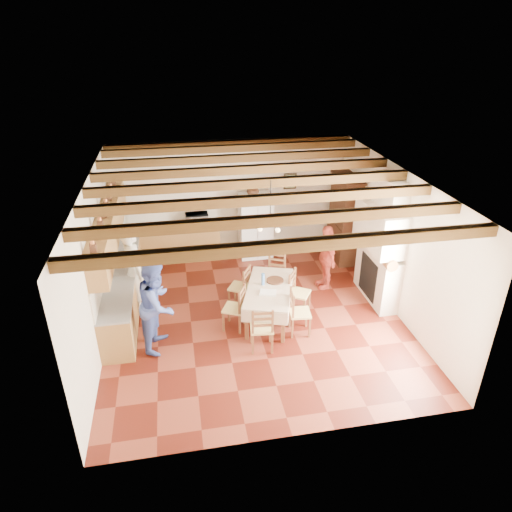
{
  "coord_description": "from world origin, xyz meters",
  "views": [
    {
      "loc": [
        -1.42,
        -7.94,
        5.52
      ],
      "look_at": [
        0.1,
        0.3,
        1.25
      ],
      "focal_mm": 32.0,
      "sensor_mm": 36.0,
      "label": 1
    }
  ],
  "objects_px": {
    "chair_right_near": "(300,312)",
    "person_woman_blue": "(157,304)",
    "chair_end_far": "(275,275)",
    "chair_left_far": "(239,286)",
    "chair_right_far": "(299,292)",
    "microwave": "(197,220)",
    "hutch": "(344,218)",
    "dining_table": "(269,291)",
    "chair_end_near": "(262,327)",
    "refrigerator": "(255,226)",
    "chair_left_near": "(234,307)",
    "person_woman_red": "(326,257)",
    "person_man": "(135,270)"
  },
  "relations": [
    {
      "from": "hutch",
      "to": "person_woman_blue",
      "type": "bearing_deg",
      "value": -146.91
    },
    {
      "from": "chair_right_far",
      "to": "person_woman_red",
      "type": "relative_size",
      "value": 0.62
    },
    {
      "from": "chair_right_far",
      "to": "person_woman_blue",
      "type": "height_order",
      "value": "person_woman_blue"
    },
    {
      "from": "chair_end_near",
      "to": "person_woman_red",
      "type": "distance_m",
      "value": 2.76
    },
    {
      "from": "refrigerator",
      "to": "person_woman_blue",
      "type": "relative_size",
      "value": 0.92
    },
    {
      "from": "chair_left_near",
      "to": "chair_right_near",
      "type": "bearing_deg",
      "value": 97.73
    },
    {
      "from": "chair_left_near",
      "to": "person_man",
      "type": "relative_size",
      "value": 0.5
    },
    {
      "from": "hutch",
      "to": "chair_end_near",
      "type": "distance_m",
      "value": 4.42
    },
    {
      "from": "chair_right_near",
      "to": "microwave",
      "type": "height_order",
      "value": "microwave"
    },
    {
      "from": "chair_left_far",
      "to": "chair_end_near",
      "type": "height_order",
      "value": "same"
    },
    {
      "from": "hutch",
      "to": "chair_end_far",
      "type": "height_order",
      "value": "hutch"
    },
    {
      "from": "dining_table",
      "to": "chair_end_far",
      "type": "bearing_deg",
      "value": 70.41
    },
    {
      "from": "chair_right_near",
      "to": "person_woman_blue",
      "type": "xyz_separation_m",
      "value": [
        -2.71,
        0.11,
        0.43
      ]
    },
    {
      "from": "hutch",
      "to": "person_woman_blue",
      "type": "relative_size",
      "value": 1.22
    },
    {
      "from": "chair_end_far",
      "to": "person_woman_blue",
      "type": "height_order",
      "value": "person_woman_blue"
    },
    {
      "from": "chair_right_far",
      "to": "chair_left_near",
      "type": "bearing_deg",
      "value": 134.72
    },
    {
      "from": "refrigerator",
      "to": "person_woman_blue",
      "type": "distance_m",
      "value": 4.26
    },
    {
      "from": "dining_table",
      "to": "chair_end_near",
      "type": "distance_m",
      "value": 1.02
    },
    {
      "from": "chair_end_far",
      "to": "person_woman_blue",
      "type": "distance_m",
      "value": 2.96
    },
    {
      "from": "chair_end_far",
      "to": "chair_left_far",
      "type": "bearing_deg",
      "value": -131.79
    },
    {
      "from": "chair_right_far",
      "to": "chair_end_near",
      "type": "xyz_separation_m",
      "value": [
        -1.02,
        -1.06,
        0.0
      ]
    },
    {
      "from": "chair_left_far",
      "to": "chair_end_near",
      "type": "relative_size",
      "value": 1.0
    },
    {
      "from": "refrigerator",
      "to": "hutch",
      "type": "relative_size",
      "value": 0.75
    },
    {
      "from": "dining_table",
      "to": "chair_end_near",
      "type": "bearing_deg",
      "value": -109.76
    },
    {
      "from": "chair_left_far",
      "to": "chair_left_near",
      "type": "bearing_deg",
      "value": 13.07
    },
    {
      "from": "dining_table",
      "to": "chair_right_near",
      "type": "bearing_deg",
      "value": -49.2
    },
    {
      "from": "microwave",
      "to": "chair_right_far",
      "type": "bearing_deg",
      "value": -58.89
    },
    {
      "from": "person_woman_blue",
      "to": "chair_left_far",
      "type": "bearing_deg",
      "value": -41.01
    },
    {
      "from": "person_woman_red",
      "to": "chair_left_far",
      "type": "bearing_deg",
      "value": -80.43
    },
    {
      "from": "refrigerator",
      "to": "chair_right_far",
      "type": "bearing_deg",
      "value": -82.16
    },
    {
      "from": "refrigerator",
      "to": "person_woman_red",
      "type": "xyz_separation_m",
      "value": [
        1.28,
        -1.93,
        -0.06
      ]
    },
    {
      "from": "hutch",
      "to": "chair_right_near",
      "type": "distance_m",
      "value": 3.64
    },
    {
      "from": "chair_right_near",
      "to": "microwave",
      "type": "bearing_deg",
      "value": 31.14
    },
    {
      "from": "hutch",
      "to": "chair_left_near",
      "type": "relative_size",
      "value": 2.3
    },
    {
      "from": "chair_left_near",
      "to": "chair_end_far",
      "type": "height_order",
      "value": "same"
    },
    {
      "from": "hutch",
      "to": "microwave",
      "type": "bearing_deg",
      "value": 170.61
    },
    {
      "from": "chair_right_near",
      "to": "person_woman_blue",
      "type": "relative_size",
      "value": 0.53
    },
    {
      "from": "refrigerator",
      "to": "chair_left_near",
      "type": "height_order",
      "value": "refrigerator"
    },
    {
      "from": "person_man",
      "to": "microwave",
      "type": "xyz_separation_m",
      "value": [
        1.45,
        2.28,
        0.09
      ]
    },
    {
      "from": "chair_right_far",
      "to": "person_woman_red",
      "type": "height_order",
      "value": "person_woman_red"
    },
    {
      "from": "refrigerator",
      "to": "chair_right_far",
      "type": "height_order",
      "value": "refrigerator"
    },
    {
      "from": "refrigerator",
      "to": "microwave",
      "type": "relative_size",
      "value": 2.92
    },
    {
      "from": "chair_left_near",
      "to": "person_man",
      "type": "distance_m",
      "value": 2.23
    },
    {
      "from": "refrigerator",
      "to": "microwave",
      "type": "height_order",
      "value": "refrigerator"
    },
    {
      "from": "refrigerator",
      "to": "chair_end_far",
      "type": "relative_size",
      "value": 1.73
    },
    {
      "from": "chair_right_far",
      "to": "microwave",
      "type": "bearing_deg",
      "value": 64.98
    },
    {
      "from": "dining_table",
      "to": "microwave",
      "type": "bearing_deg",
      "value": 111.46
    },
    {
      "from": "person_woman_red",
      "to": "person_woman_blue",
      "type": "bearing_deg",
      "value": -70.39
    },
    {
      "from": "refrigerator",
      "to": "dining_table",
      "type": "distance_m",
      "value": 3.0
    },
    {
      "from": "hutch",
      "to": "chair_right_far",
      "type": "relative_size",
      "value": 2.3
    }
  ]
}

